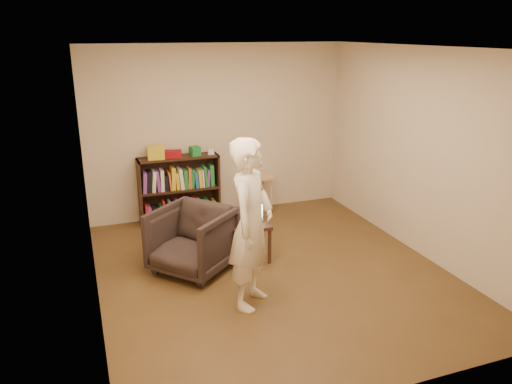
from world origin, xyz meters
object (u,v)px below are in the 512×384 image
object	(u,v)px
stool	(257,182)
side_table	(248,229)
laptop	(250,217)
person	(251,224)
bookshelf	(179,193)
armchair	(192,240)

from	to	relation	value
stool	side_table	size ratio (longest dim) A/B	1.24
laptop	person	xyz separation A→B (m)	(-0.36, -1.07, 0.34)
stool	side_table	distance (m)	1.74
bookshelf	side_table	xyz separation A→B (m)	(0.52, -1.65, -0.03)
stool	side_table	world-z (taller)	stool
stool	armchair	distance (m)	2.18
side_table	laptop	size ratio (longest dim) A/B	1.27
bookshelf	armchair	size ratio (longest dim) A/B	1.39
bookshelf	person	world-z (taller)	person
person	stool	bearing A→B (deg)	18.77
armchair	stool	bearing A→B (deg)	97.93
stool	armchair	size ratio (longest dim) A/B	0.71
laptop	person	bearing A→B (deg)	-60.97
bookshelf	armchair	bearing A→B (deg)	-96.79
stool	side_table	xyz separation A→B (m)	(-0.70, -1.59, -0.08)
stool	person	world-z (taller)	person
laptop	person	distance (m)	1.18
bookshelf	side_table	world-z (taller)	bookshelf
bookshelf	person	size ratio (longest dim) A/B	0.67
laptop	person	world-z (taller)	person
armchair	laptop	size ratio (longest dim) A/B	2.22
armchair	laptop	xyz separation A→B (m)	(0.77, 0.11, 0.16)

